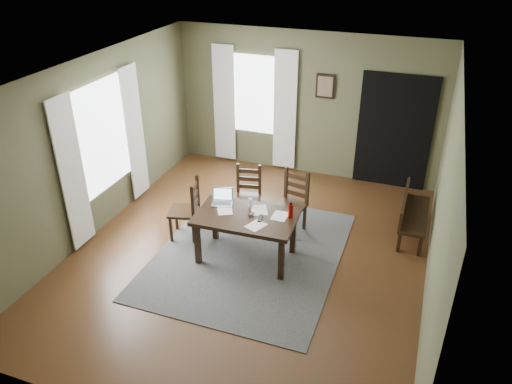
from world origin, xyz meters
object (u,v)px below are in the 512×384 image
at_px(dining_table, 246,221).
at_px(laptop, 222,199).
at_px(water_bottle, 290,210).
at_px(chair_back_right, 292,203).
at_px(chair_end, 187,210).
at_px(bench, 411,211).
at_px(chair_back_left, 248,196).

relative_size(dining_table, laptop, 4.08).
bearing_deg(dining_table, water_bottle, 14.04).
distance_m(chair_back_right, water_bottle, 0.86).
relative_size(dining_table, chair_end, 1.48).
bearing_deg(chair_back_right, water_bottle, -64.14).
distance_m(chair_back_right, bench, 1.84).
xyz_separation_m(bench, laptop, (-2.63, -1.22, 0.36)).
distance_m(chair_end, chair_back_left, 1.03).
bearing_deg(bench, laptop, 114.90).
bearing_deg(chair_end, water_bottle, 74.47).
bearing_deg(water_bottle, bench, 39.14).
bearing_deg(chair_back_right, bench, 27.82).
relative_size(chair_back_right, water_bottle, 4.12).
xyz_separation_m(chair_back_right, water_bottle, (0.19, -0.76, 0.34)).
height_order(chair_back_right, bench, chair_back_right).
bearing_deg(chair_back_right, dining_table, -101.61).
xyz_separation_m(chair_back_right, bench, (1.76, 0.51, -0.08)).
distance_m(dining_table, laptop, 0.53).
bearing_deg(chair_end, chair_back_right, 102.44).
xyz_separation_m(bench, water_bottle, (-1.57, -1.28, 0.42)).
bearing_deg(laptop, bench, 8.60).
relative_size(chair_back_right, bench, 0.81).
bearing_deg(water_bottle, chair_end, 178.53).
relative_size(chair_end, laptop, 2.76).
relative_size(bench, laptop, 3.46).
height_order(chair_end, laptop, chair_end).
bearing_deg(bench, dining_table, 123.84).
height_order(dining_table, laptop, laptop).
xyz_separation_m(chair_end, laptop, (0.59, 0.02, 0.29)).
relative_size(chair_end, chair_back_left, 1.03).
height_order(laptop, water_bottle, water_bottle).
xyz_separation_m(dining_table, laptop, (-0.46, 0.23, 0.14)).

